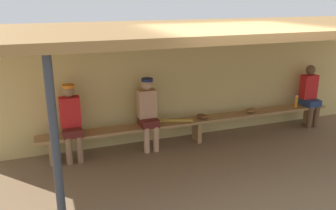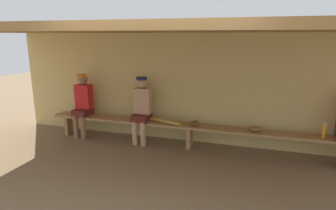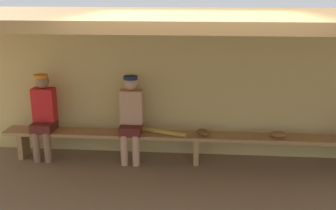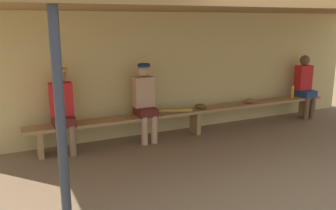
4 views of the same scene
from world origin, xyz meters
name	(u,v)px [view 3 (image 3 of 4)]	position (x,y,z in m)	size (l,w,h in m)	color
back_wall	(198,87)	(0.00, 2.00, 1.10)	(8.00, 0.20, 2.20)	tan
dugout_roof	(198,18)	(0.00, 0.70, 2.26)	(8.00, 2.80, 0.12)	olive
bench	(197,139)	(0.00, 1.55, 0.39)	(6.00, 0.36, 0.46)	#9E7547
player_rightmost	(44,113)	(-2.37, 1.55, 0.75)	(0.34, 0.42, 1.34)	#591E19
player_in_red	(131,115)	(-1.00, 1.55, 0.75)	(0.34, 0.42, 1.34)	#591E19
baseball_glove_worn	(203,132)	(0.10, 1.54, 0.51)	(0.24, 0.17, 0.09)	brown
baseball_glove_dark_brown	(278,134)	(1.21, 1.53, 0.51)	(0.24, 0.17, 0.09)	brown
baseball_bat	(159,131)	(-0.58, 1.55, 0.49)	(0.07, 0.07, 0.89)	#B28C33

